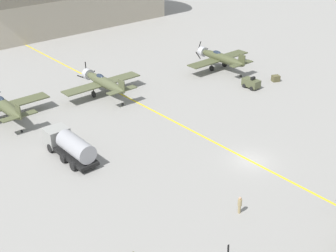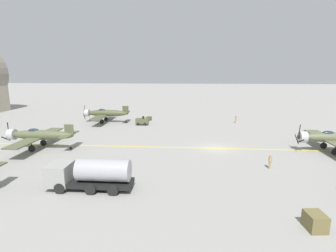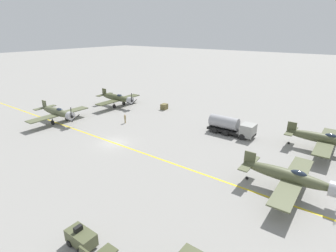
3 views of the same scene
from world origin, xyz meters
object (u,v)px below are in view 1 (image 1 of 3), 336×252
supply_crate_mid_lane (276,78)px  tow_tractor (251,83)px  fuel_tanker (70,145)px  ground_crew_walking (240,204)px  airplane_far_left (4,105)px  airplane_far_center (103,82)px  airplane_far_right (220,58)px

supply_crate_mid_lane → tow_tractor: bearing=172.2°
fuel_tanker → ground_crew_walking: size_ratio=4.61×
airplane_far_left → supply_crate_mid_lane: airplane_far_left is taller
airplane_far_center → supply_crate_mid_lane: (22.97, -12.47, -1.55)m
airplane_far_left → supply_crate_mid_lane: 39.45m
fuel_tanker → supply_crate_mid_lane: 35.30m
airplane_far_left → tow_tractor: airplane_far_left is taller
airplane_far_center → airplane_far_left: (-13.92, 1.45, 0.00)m
airplane_far_center → airplane_far_left: same height
tow_tractor → fuel_tanker: bearing=-179.5°
airplane_far_left → ground_crew_walking: bearing=-83.7°
airplane_far_left → tow_tractor: 34.59m
airplane_far_center → supply_crate_mid_lane: 26.18m
airplane_far_left → supply_crate_mid_lane: (36.88, -13.92, -1.55)m
airplane_far_left → ground_crew_walking: 33.20m
ground_crew_walking → fuel_tanker: bearing=109.6°
ground_crew_walking → airplane_far_left: bearing=104.3°
airplane_far_center → fuel_tanker: (-12.32, -12.07, -0.50)m
ground_crew_walking → supply_crate_mid_lane: size_ratio=1.58×
supply_crate_mid_lane → ground_crew_walking: bearing=-147.6°
airplane_far_center → ground_crew_walking: bearing=-114.8°
fuel_tanker → airplane_far_center: bearing=44.4°
airplane_far_center → ground_crew_walking: airplane_far_center is taller
tow_tractor → ground_crew_walking: (-23.72, -18.91, 0.16)m
tow_tractor → airplane_far_center: bearing=146.8°
airplane_far_right → tow_tractor: airplane_far_right is taller
airplane_far_left → fuel_tanker: airplane_far_left is taller
fuel_tanker → tow_tractor: 30.35m
fuel_tanker → tow_tractor: (30.34, 0.28, -0.72)m
tow_tractor → ground_crew_walking: tow_tractor is taller
airplane_far_right → fuel_tanker: 33.68m
airplane_far_center → airplane_far_right: bearing=-23.6°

